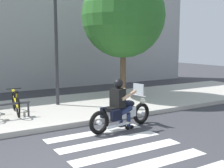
% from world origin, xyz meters
% --- Properties ---
extents(ground_plane, '(48.00, 48.00, 0.00)m').
position_xyz_m(ground_plane, '(0.00, 0.00, 0.00)').
color(ground_plane, '#38383D').
extents(sidewalk, '(24.00, 4.40, 0.15)m').
position_xyz_m(sidewalk, '(0.00, 4.55, 0.07)').
color(sidewalk, '#B7B2A8').
rests_on(sidewalk, ground).
extents(crosswalk_stripe_1, '(2.80, 0.40, 0.01)m').
position_xyz_m(crosswalk_stripe_1, '(1.27, -0.80, 0.00)').
color(crosswalk_stripe_1, white).
rests_on(crosswalk_stripe_1, ground).
extents(crosswalk_stripe_2, '(2.80, 0.40, 0.01)m').
position_xyz_m(crosswalk_stripe_2, '(1.27, 0.00, 0.00)').
color(crosswalk_stripe_2, white).
rests_on(crosswalk_stripe_2, ground).
extents(crosswalk_stripe_3, '(2.80, 0.40, 0.01)m').
position_xyz_m(crosswalk_stripe_3, '(1.27, 0.80, 0.00)').
color(crosswalk_stripe_3, white).
rests_on(crosswalk_stripe_3, ground).
extents(crosswalk_stripe_4, '(2.80, 0.40, 0.01)m').
position_xyz_m(crosswalk_stripe_4, '(1.27, 1.60, 0.00)').
color(crosswalk_stripe_4, white).
rests_on(crosswalk_stripe_4, ground).
extents(motorcycle, '(2.23, 0.78, 1.23)m').
position_xyz_m(motorcycle, '(2.11, 1.57, 0.46)').
color(motorcycle, black).
rests_on(motorcycle, ground).
extents(rider, '(0.69, 0.61, 1.44)m').
position_xyz_m(rider, '(2.03, 1.56, 0.83)').
color(rider, black).
rests_on(rider, ground).
extents(bicycle_3, '(0.48, 1.71, 0.78)m').
position_xyz_m(bicycle_3, '(-0.19, 4.30, 0.51)').
color(bicycle_3, black).
rests_on(bicycle_3, sidewalk).
extents(street_lamp, '(0.28, 0.28, 4.43)m').
position_xyz_m(street_lamp, '(1.47, 4.95, 2.68)').
color(street_lamp, '#2D2D33').
rests_on(street_lamp, ground).
extents(tree_near_rack, '(3.54, 3.54, 5.33)m').
position_xyz_m(tree_near_rack, '(4.62, 5.35, 3.55)').
color(tree_near_rack, brown).
rests_on(tree_near_rack, ground).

